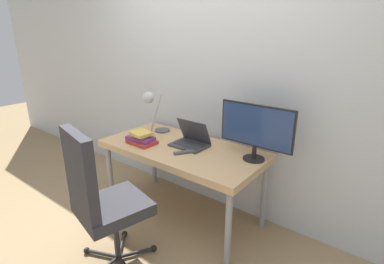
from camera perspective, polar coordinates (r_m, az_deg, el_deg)
The scene contains 10 objects.
ground_plane at distance 2.82m, azimuth -6.70°, elevation -18.57°, with size 12.00×12.00×0.00m, color #937A56.
wall_back at distance 2.87m, azimuth 3.60°, elevation 10.80°, with size 8.00×0.05×2.60m.
desk at distance 2.72m, azimuth -1.84°, elevation -4.03°, with size 1.49×0.73×0.71m.
laptop at distance 2.71m, azimuth -0.21°, elevation -1.61°, with size 0.32×0.24×0.23m.
monitor at distance 2.40m, azimuth 12.10°, elevation 0.66°, with size 0.62×0.18×0.46m.
desk_lamp at distance 2.94m, azimuth -7.61°, elevation 4.98°, with size 0.15×0.30×0.44m.
office_chair at distance 2.24m, azimuth -17.14°, elevation -11.66°, with size 0.59×0.59×1.10m.
book_stack at distance 2.79m, azimuth -9.66°, elevation -1.21°, with size 0.28×0.19×0.11m.
tv_remote at distance 2.55m, azimuth -1.59°, elevation -3.91°, with size 0.13×0.17×0.02m.
game_controller at distance 2.83m, azimuth -11.04°, elevation -1.65°, with size 0.14×0.11×0.04m.
Camera 1 is at (1.60, -1.55, 1.72)m, focal length 28.00 mm.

